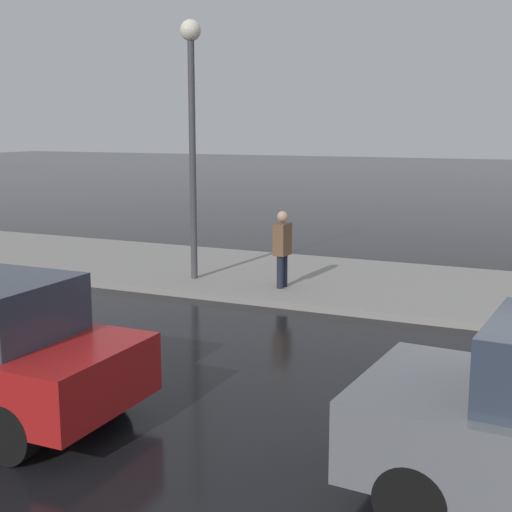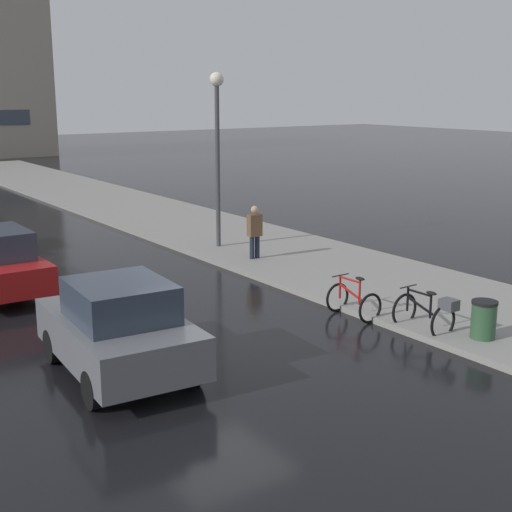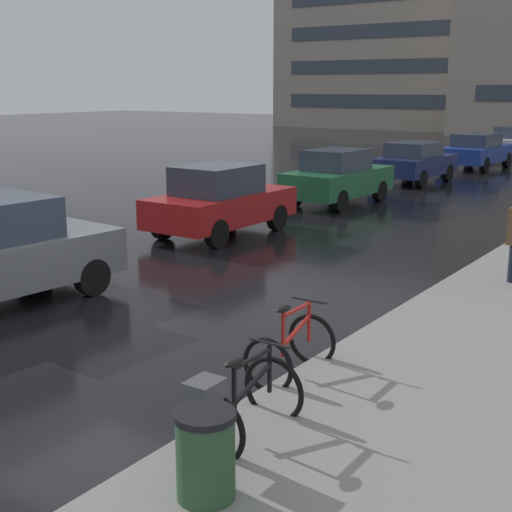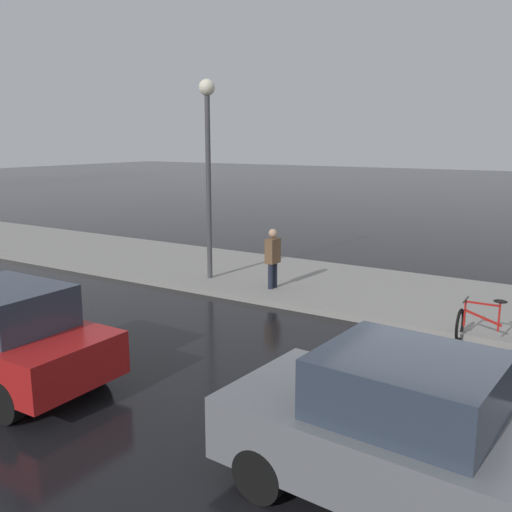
# 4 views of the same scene
# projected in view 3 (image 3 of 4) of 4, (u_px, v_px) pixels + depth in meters

# --- Properties ---
(ground_plane) EXTENTS (140.00, 140.00, 0.00)m
(ground_plane) POSITION_uv_depth(u_px,v_px,m) (93.00, 324.00, 10.75)
(ground_plane) COLOR black
(bicycle_nearest) EXTENTS (0.76, 1.37, 0.95)m
(bicycle_nearest) POSITION_uv_depth(u_px,v_px,m) (237.00, 402.00, 6.96)
(bicycle_nearest) COLOR black
(bicycle_nearest) RESTS_ON ground
(bicycle_second) EXTENTS (0.71, 1.12, 0.98)m
(bicycle_second) POSITION_uv_depth(u_px,v_px,m) (291.00, 348.00, 8.66)
(bicycle_second) COLOR black
(bicycle_second) RESTS_ON ground
(car_red) EXTENTS (1.83, 3.94, 1.68)m
(car_red) POSITION_uv_depth(u_px,v_px,m) (220.00, 201.00, 17.02)
(car_red) COLOR #AD1919
(car_red) RESTS_ON ground
(car_green) EXTENTS (1.84, 4.03, 1.66)m
(car_green) POSITION_uv_depth(u_px,v_px,m) (338.00, 177.00, 21.49)
(car_green) COLOR #1E6038
(car_green) RESTS_ON ground
(car_navy) EXTENTS (1.98, 3.81, 1.50)m
(car_navy) POSITION_uv_depth(u_px,v_px,m) (414.00, 162.00, 26.30)
(car_navy) COLOR navy
(car_navy) RESTS_ON ground
(car_blue) EXTENTS (2.13, 4.37, 1.51)m
(car_blue) POSITION_uv_depth(u_px,v_px,m) (477.00, 151.00, 30.89)
(car_blue) COLOR navy
(car_blue) RESTS_ON ground
(trash_bin) EXTENTS (0.52, 0.52, 0.91)m
(trash_bin) POSITION_uv_depth(u_px,v_px,m) (206.00, 462.00, 5.90)
(trash_bin) COLOR #2D5133
(trash_bin) RESTS_ON ground
(building_facade_side) EXTENTS (21.23, 7.38, 12.77)m
(building_facade_side) POSITION_uv_depth(u_px,v_px,m) (405.00, 50.00, 58.81)
(building_facade_side) COLOR #9E9384
(building_facade_side) RESTS_ON ground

